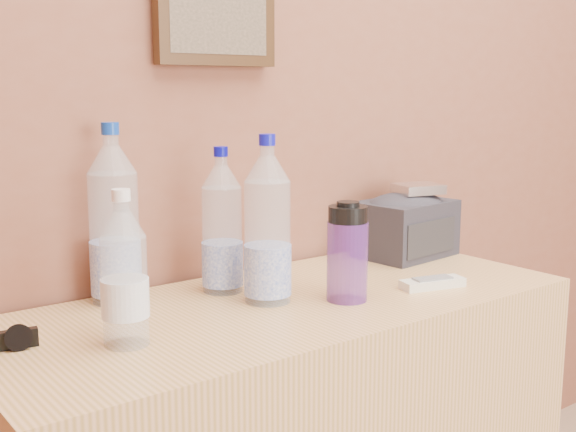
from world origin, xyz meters
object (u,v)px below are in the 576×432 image
object	(u,v)px
pet_large_c	(222,228)
pet_small	(124,278)
nalgene_bottle	(347,252)
pet_large_b	(114,224)
toiletry_bag	(406,225)
pet_large_d	(268,229)
foil_packet	(418,189)
ac_remote	(432,283)

from	to	relation	value
pet_large_c	pet_small	distance (m)	0.36
pet_small	nalgene_bottle	xyz separation A→B (m)	(0.48, -0.03, -0.02)
pet_large_b	toiletry_bag	world-z (taller)	pet_large_b
toiletry_bag	nalgene_bottle	bearing A→B (deg)	-157.63
pet_large_c	toiletry_bag	distance (m)	0.57
pet_large_d	nalgene_bottle	distance (m)	0.17
pet_large_b	toiletry_bag	size ratio (longest dim) A/B	1.52
pet_small	foil_packet	bearing A→B (deg)	10.49
foil_packet	pet_large_b	bearing A→B (deg)	174.06
nalgene_bottle	toiletry_bag	world-z (taller)	nalgene_bottle
pet_large_d	pet_large_b	bearing A→B (deg)	142.59
pet_large_b	pet_small	xyz separation A→B (m)	(-0.09, -0.25, -0.04)
foil_packet	pet_small	bearing A→B (deg)	-169.51
pet_large_d	ac_remote	xyz separation A→B (m)	(0.35, -0.14, -0.14)
ac_remote	pet_large_c	bearing A→B (deg)	160.62
nalgene_bottle	ac_remote	bearing A→B (deg)	-11.69
pet_small	foil_packet	xyz separation A→B (m)	(0.90, 0.17, 0.06)
pet_large_b	nalgene_bottle	size ratio (longest dim) A/B	1.77
pet_large_d	nalgene_bottle	world-z (taller)	pet_large_d
nalgene_bottle	foil_packet	bearing A→B (deg)	25.09
pet_large_b	pet_large_d	xyz separation A→B (m)	(0.25, -0.19, -0.01)
nalgene_bottle	foil_packet	size ratio (longest dim) A/B	1.82
pet_small	toiletry_bag	bearing A→B (deg)	11.62
ac_remote	toiletry_bag	size ratio (longest dim) A/B	0.61
nalgene_bottle	ac_remote	size ratio (longest dim) A/B	1.41
pet_large_d	foil_packet	bearing A→B (deg)	10.74
pet_small	toiletry_bag	distance (m)	0.89
nalgene_bottle	pet_large_d	bearing A→B (deg)	146.08
pet_large_c	nalgene_bottle	xyz separation A→B (m)	(0.17, -0.21, -0.04)
pet_large_b	pet_large_c	size ratio (longest dim) A/B	1.17
pet_small	ac_remote	size ratio (longest dim) A/B	1.84
pet_large_c	pet_large_d	world-z (taller)	pet_large_d
pet_large_c	pet_small	size ratio (longest dim) A/B	1.16
nalgene_bottle	foil_packet	xyz separation A→B (m)	(0.42, 0.20, 0.08)
toiletry_bag	foil_packet	size ratio (longest dim) A/B	2.13
pet_large_d	toiletry_bag	distance (m)	0.55
pet_large_d	pet_small	xyz separation A→B (m)	(-0.34, -0.06, -0.03)
pet_large_c	ac_remote	xyz separation A→B (m)	(0.39, -0.26, -0.13)
pet_large_c	pet_large_d	xyz separation A→B (m)	(0.03, -0.12, 0.01)
pet_large_c	nalgene_bottle	bearing A→B (deg)	-51.51
pet_large_b	toiletry_bag	distance (m)	0.79
pet_large_d	nalgene_bottle	xyz separation A→B (m)	(0.14, -0.09, -0.05)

